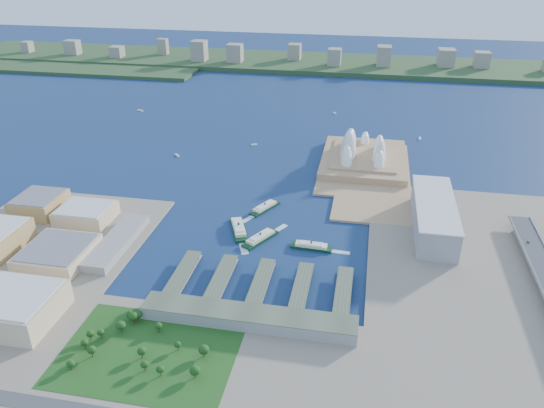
% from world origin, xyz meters
% --- Properties ---
extents(ground, '(3000.00, 3000.00, 0.00)m').
position_xyz_m(ground, '(0.00, 0.00, 0.00)').
color(ground, '#0F2748').
rests_on(ground, ground).
extents(west_land, '(220.00, 390.00, 3.00)m').
position_xyz_m(west_land, '(-250.00, -105.00, 1.50)').
color(west_land, gray).
rests_on(west_land, ground).
extents(south_land, '(720.00, 180.00, 3.00)m').
position_xyz_m(south_land, '(0.00, -210.00, 1.50)').
color(south_land, gray).
rests_on(south_land, ground).
extents(east_land, '(240.00, 500.00, 3.00)m').
position_xyz_m(east_land, '(240.00, -50.00, 1.50)').
color(east_land, gray).
rests_on(east_land, ground).
extents(peninsula, '(135.00, 220.00, 3.00)m').
position_xyz_m(peninsula, '(107.50, 260.00, 1.50)').
color(peninsula, tan).
rests_on(peninsula, ground).
extents(far_shore, '(2200.00, 260.00, 12.00)m').
position_xyz_m(far_shore, '(0.00, 980.00, 6.00)').
color(far_shore, '#2D4926').
rests_on(far_shore, ground).
extents(opera_house, '(134.00, 180.00, 58.00)m').
position_xyz_m(opera_house, '(105.00, 280.00, 32.00)').
color(opera_house, white).
rests_on(opera_house, peninsula).
extents(toaster_building, '(45.00, 155.00, 35.00)m').
position_xyz_m(toaster_building, '(195.00, 80.00, 20.50)').
color(toaster_building, gray).
rests_on(toaster_building, east_land).
extents(west_buildings, '(200.00, 280.00, 27.00)m').
position_xyz_m(west_buildings, '(-250.00, -70.00, 16.50)').
color(west_buildings, '#A88854').
rests_on(west_buildings, west_land).
extents(ferry_wharves, '(184.00, 90.00, 9.30)m').
position_xyz_m(ferry_wharves, '(14.00, -75.00, 4.65)').
color(ferry_wharves, '#4B5540').
rests_on(ferry_wharves, ground).
extents(terminal_building, '(200.00, 28.00, 12.00)m').
position_xyz_m(terminal_building, '(15.00, -135.00, 9.00)').
color(terminal_building, gray).
rests_on(terminal_building, south_land).
extents(park, '(150.00, 110.00, 16.00)m').
position_xyz_m(park, '(-60.00, -190.00, 11.00)').
color(park, '#194714').
rests_on(park, south_land).
extents(far_skyline, '(1900.00, 140.00, 55.00)m').
position_xyz_m(far_skyline, '(0.00, 960.00, 39.50)').
color(far_skyline, gray).
rests_on(far_skyline, far_shore).
extents(ferry_a, '(36.10, 60.36, 11.16)m').
position_xyz_m(ferry_a, '(-37.00, 34.69, 5.58)').
color(ferry_a, '#0D341C').
rests_on(ferry_a, ground).
extents(ferry_b, '(34.45, 50.25, 9.46)m').
position_xyz_m(ferry_b, '(-17.01, 97.18, 4.73)').
color(ferry_b, '#0D341C').
rests_on(ferry_b, ground).
extents(ferry_c, '(37.21, 52.81, 9.99)m').
position_xyz_m(ferry_c, '(-6.19, 18.01, 5.00)').
color(ferry_c, '#0D341C').
rests_on(ferry_c, ground).
extents(ferry_d, '(49.04, 15.05, 9.16)m').
position_xyz_m(ferry_d, '(55.20, 11.23, 4.58)').
color(ferry_d, '#0D341C').
rests_on(ferry_d, ground).
extents(boat_a, '(11.44, 11.60, 2.51)m').
position_xyz_m(boat_a, '(-196.67, 256.75, 1.26)').
color(boat_a, white).
rests_on(boat_a, ground).
extents(boat_b, '(10.83, 8.07, 2.79)m').
position_xyz_m(boat_b, '(-83.38, 328.86, 1.40)').
color(boat_b, white).
rests_on(boat_b, ground).
extents(boat_c, '(5.33, 12.77, 2.79)m').
position_xyz_m(boat_c, '(199.27, 415.73, 1.39)').
color(boat_c, white).
rests_on(boat_c, ground).
extents(boat_d, '(14.25, 8.28, 2.39)m').
position_xyz_m(boat_d, '(-358.27, 480.58, 1.19)').
color(boat_d, white).
rests_on(boat_d, ground).
extents(boat_e, '(7.93, 9.77, 2.38)m').
position_xyz_m(boat_e, '(37.85, 538.70, 1.19)').
color(boat_e, white).
rests_on(boat_e, ground).
extents(car_c, '(1.95, 4.80, 1.39)m').
position_xyz_m(car_c, '(296.00, 45.90, 15.55)').
color(car_c, slate).
rests_on(car_c, expressway).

